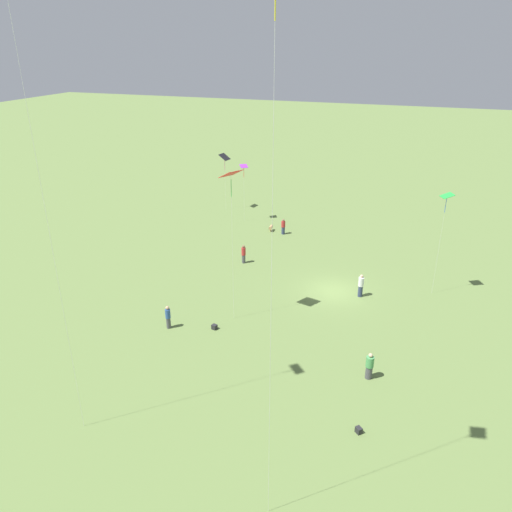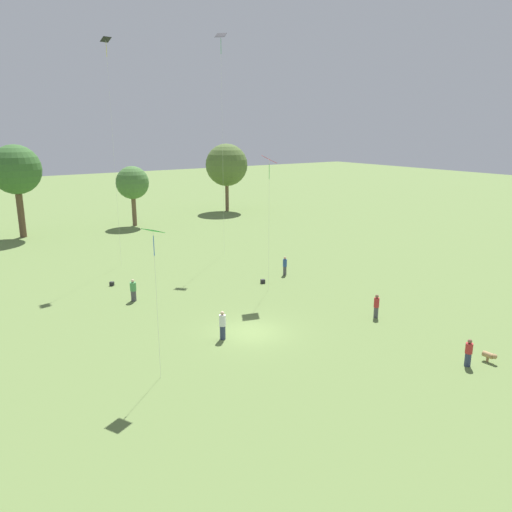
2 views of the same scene
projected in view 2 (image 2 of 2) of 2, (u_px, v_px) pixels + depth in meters
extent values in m
plane|color=olive|center=(252.00, 332.00, 31.98)|extent=(240.00, 240.00, 0.00)
cylinder|color=brown|center=(21.00, 213.00, 59.08)|extent=(0.77, 0.77, 5.86)
sphere|color=#38662D|center=(16.00, 169.00, 57.81)|extent=(5.75, 5.75, 5.75)
cylinder|color=brown|center=(134.00, 210.00, 66.26)|extent=(0.58, 0.58, 4.12)
sphere|color=#477538|center=(132.00, 183.00, 65.34)|extent=(4.29, 4.29, 4.29)
cylinder|color=brown|center=(227.00, 196.00, 78.01)|extent=(0.55, 0.55, 4.73)
sphere|color=#516B33|center=(227.00, 165.00, 76.81)|extent=(6.46, 6.46, 6.46)
cylinder|color=#4C4C51|center=(285.00, 271.00, 44.29)|extent=(0.36, 0.36, 0.79)
cylinder|color=#2D5193|center=(285.00, 263.00, 44.11)|extent=(0.43, 0.43, 0.65)
sphere|color=tan|center=(285.00, 258.00, 44.00)|extent=(0.24, 0.24, 0.24)
cylinder|color=#333D5B|center=(468.00, 360.00, 27.36)|extent=(0.47, 0.47, 0.76)
cylinder|color=#B72D2D|center=(469.00, 348.00, 27.19)|extent=(0.55, 0.55, 0.58)
sphere|color=brown|center=(470.00, 341.00, 27.09)|extent=(0.24, 0.24, 0.24)
cylinder|color=#4C4C51|center=(376.00, 312.00, 34.35)|extent=(0.43, 0.43, 0.76)
cylinder|color=#B72D2D|center=(377.00, 303.00, 34.17)|extent=(0.51, 0.51, 0.67)
sphere|color=brown|center=(377.00, 296.00, 34.06)|extent=(0.24, 0.24, 0.24)
cylinder|color=#333D5B|center=(223.00, 332.00, 30.83)|extent=(0.40, 0.40, 0.88)
cylinder|color=white|center=(222.00, 320.00, 30.63)|extent=(0.47, 0.47, 0.71)
sphere|color=beige|center=(222.00, 313.00, 30.51)|extent=(0.24, 0.24, 0.24)
cylinder|color=#4C4C51|center=(134.00, 296.00, 37.68)|extent=(0.44, 0.44, 0.80)
cylinder|color=#4C9956|center=(133.00, 287.00, 37.50)|extent=(0.52, 0.52, 0.66)
sphere|color=beige|center=(133.00, 281.00, 37.39)|extent=(0.24, 0.24, 0.24)
cube|color=red|center=(269.00, 159.00, 37.62)|extent=(1.54, 1.59, 0.56)
cylinder|color=green|center=(269.00, 172.00, 37.85)|extent=(0.04, 0.04, 1.12)
cylinder|color=silver|center=(269.00, 227.00, 38.92)|extent=(0.01, 0.01, 10.40)
cube|color=green|center=(153.00, 231.00, 24.26)|extent=(1.07, 1.09, 0.28)
cylinder|color=blue|center=(154.00, 246.00, 24.44)|extent=(0.04, 0.04, 1.01)
cylinder|color=silver|center=(157.00, 307.00, 25.24)|extent=(0.01, 0.01, 7.86)
cube|color=black|center=(221.00, 35.00, 46.72)|extent=(1.29, 1.29, 0.49)
cylinder|color=green|center=(221.00, 46.00, 46.97)|extent=(0.04, 0.04, 1.38)
cylinder|color=silver|center=(223.00, 150.00, 49.36)|extent=(0.01, 0.01, 21.14)
cube|color=black|center=(106.00, 39.00, 42.61)|extent=(0.90, 0.84, 0.37)
cylinder|color=yellow|center=(106.00, 50.00, 42.82)|extent=(0.04, 0.04, 1.18)
cylinder|color=silver|center=(114.00, 158.00, 45.11)|extent=(0.01, 0.01, 20.04)
cylinder|color=tan|center=(488.00, 355.00, 27.88)|extent=(0.36, 0.58, 0.32)
sphere|color=tan|center=(495.00, 356.00, 27.58)|extent=(0.29, 0.29, 0.29)
cylinder|color=tan|center=(487.00, 359.00, 27.95)|extent=(0.14, 0.14, 0.24)
cube|color=#262628|center=(112.00, 284.00, 41.36)|extent=(0.41, 0.41, 0.33)
cube|color=#262628|center=(263.00, 281.00, 42.00)|extent=(0.40, 0.38, 0.33)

